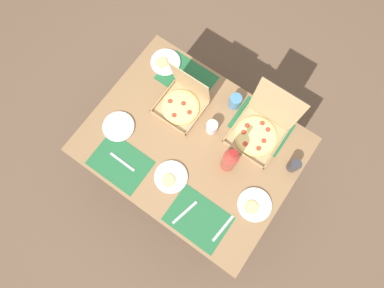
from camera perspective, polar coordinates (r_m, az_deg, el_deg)
name	(u,v)px	position (r m, az deg, el deg)	size (l,w,h in m)	color
ground_plane	(192,167)	(2.72, 0.00, -4.22)	(6.00, 6.00, 0.00)	brown
dining_table	(192,149)	(2.08, 0.00, -0.84)	(1.31, 1.01, 0.77)	#3F3328
placemat_near_left	(120,163)	(1.99, -12.96, -3.35)	(0.36, 0.26, 0.00)	#236638
placemat_near_right	(198,219)	(1.90, 1.15, -13.51)	(0.36, 0.26, 0.00)	#236638
placemat_far_left	(186,78)	(2.13, -1.02, 12.02)	(0.36, 0.26, 0.00)	#236638
placemat_far_right	(261,126)	(2.05, 12.57, 3.26)	(0.36, 0.26, 0.00)	#236638
pizza_box_center	(183,102)	(2.01, -1.74, 7.66)	(0.28, 0.28, 0.31)	tan
pizza_box_corner_left	(260,130)	(1.99, 12.33, 2.60)	(0.31, 0.35, 0.34)	tan
plate_near_right	(119,127)	(2.05, -13.28, 3.10)	(0.20, 0.20, 0.02)	white
plate_middle	(165,62)	(2.19, -4.93, 14.65)	(0.20, 0.20, 0.03)	white
plate_far_left	(171,177)	(1.92, -3.91, -6.10)	(0.20, 0.20, 0.03)	white
plate_near_left	(254,205)	(1.93, 11.28, -10.89)	(0.21, 0.21, 0.03)	white
soda_bottle	(230,160)	(1.82, 6.90, -2.92)	(0.09, 0.09, 0.32)	#B2382D
cup_clear_left	(212,127)	(1.95, 3.65, 3.08)	(0.07, 0.07, 0.10)	silver
cup_dark	(294,166)	(1.98, 18.14, -3.80)	(0.06, 0.06, 0.11)	#333338
cup_red	(235,101)	(2.02, 7.88, 7.71)	(0.08, 0.08, 0.11)	teal
fork_by_near_left	(223,228)	(1.91, 5.70, -15.09)	(0.19, 0.02, 0.01)	#B7B7BC
fork_by_near_right	(185,212)	(1.90, -1.34, -12.40)	(0.19, 0.02, 0.01)	#B7B7BC
fork_by_far_left	(122,162)	(1.99, -12.62, -3.22)	(0.19, 0.02, 0.01)	#B7B7BC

